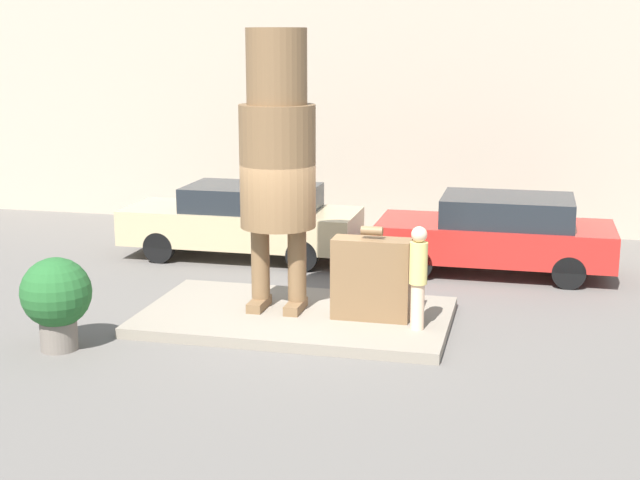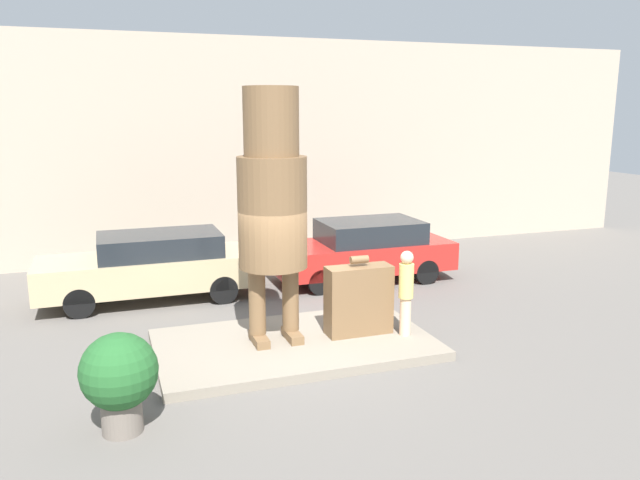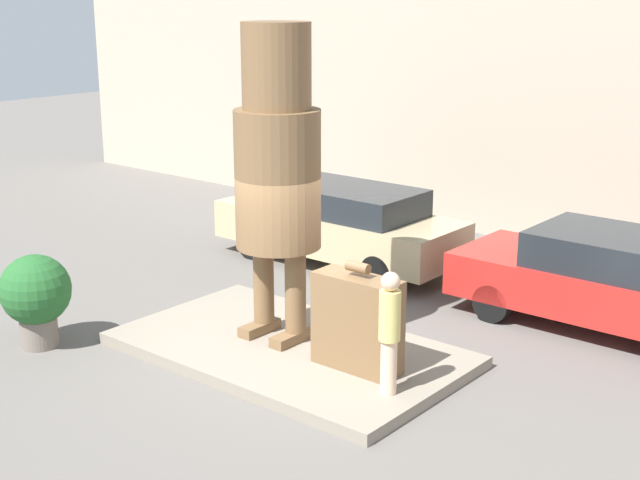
{
  "view_description": "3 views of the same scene",
  "coord_description": "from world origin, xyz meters",
  "px_view_note": "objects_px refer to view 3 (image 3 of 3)",
  "views": [
    {
      "loc": [
        3.52,
        -13.11,
        4.42
      ],
      "look_at": [
        0.33,
        0.28,
        1.3
      ],
      "focal_mm": 50.0,
      "sensor_mm": 36.0,
      "label": 1
    },
    {
      "loc": [
        -3.04,
        -10.07,
        4.21
      ],
      "look_at": [
        0.44,
        -0.12,
        1.99
      ],
      "focal_mm": 35.0,
      "sensor_mm": 36.0,
      "label": 2
    },
    {
      "loc": [
        7.76,
        -8.72,
        4.97
      ],
      "look_at": [
        0.66,
        -0.12,
        1.84
      ],
      "focal_mm": 50.0,
      "sensor_mm": 36.0,
      "label": 3
    }
  ],
  "objects_px": {
    "planter_pot": "(36,294)",
    "parked_car_tan": "(341,223)",
    "statue_figure": "(278,159)",
    "giant_suitcase": "(357,322)",
    "tourist": "(390,328)",
    "parked_car_red": "(606,278)"
  },
  "relations": [
    {
      "from": "planter_pot",
      "to": "parked_car_tan",
      "type": "bearing_deg",
      "value": 81.43
    },
    {
      "from": "statue_figure",
      "to": "giant_suitcase",
      "type": "height_order",
      "value": "statue_figure"
    },
    {
      "from": "parked_car_tan",
      "to": "tourist",
      "type": "bearing_deg",
      "value": 133.96
    },
    {
      "from": "tourist",
      "to": "parked_car_red",
      "type": "bearing_deg",
      "value": 76.86
    },
    {
      "from": "statue_figure",
      "to": "tourist",
      "type": "height_order",
      "value": "statue_figure"
    },
    {
      "from": "tourist",
      "to": "parked_car_tan",
      "type": "bearing_deg",
      "value": 133.96
    },
    {
      "from": "statue_figure",
      "to": "parked_car_red",
      "type": "distance_m",
      "value": 5.31
    },
    {
      "from": "tourist",
      "to": "parked_car_red",
      "type": "distance_m",
      "value": 4.36
    },
    {
      "from": "statue_figure",
      "to": "giant_suitcase",
      "type": "xyz_separation_m",
      "value": [
        1.54,
        -0.2,
        -1.94
      ]
    },
    {
      "from": "planter_pot",
      "to": "parked_car_red",
      "type": "bearing_deg",
      "value": 44.48
    },
    {
      "from": "parked_car_tan",
      "to": "statue_figure",
      "type": "bearing_deg",
      "value": 115.94
    },
    {
      "from": "parked_car_red",
      "to": "giant_suitcase",
      "type": "bearing_deg",
      "value": 65.58
    },
    {
      "from": "statue_figure",
      "to": "parked_car_red",
      "type": "relative_size",
      "value": 1.0
    },
    {
      "from": "statue_figure",
      "to": "parked_car_tan",
      "type": "bearing_deg",
      "value": 115.94
    },
    {
      "from": "parked_car_tan",
      "to": "parked_car_red",
      "type": "xyz_separation_m",
      "value": [
        5.1,
        -0.02,
        -0.01
      ]
    },
    {
      "from": "statue_figure",
      "to": "giant_suitcase",
      "type": "distance_m",
      "value": 2.49
    },
    {
      "from": "tourist",
      "to": "planter_pot",
      "type": "xyz_separation_m",
      "value": [
        -5.0,
        -1.64,
        -0.23
      ]
    },
    {
      "from": "planter_pot",
      "to": "giant_suitcase",
      "type": "bearing_deg",
      "value": 25.43
    },
    {
      "from": "statue_figure",
      "to": "parked_car_tan",
      "type": "relative_size",
      "value": 0.92
    },
    {
      "from": "parked_car_red",
      "to": "planter_pot",
      "type": "xyz_separation_m",
      "value": [
        -5.99,
        -5.88,
        0.0
      ]
    },
    {
      "from": "tourist",
      "to": "planter_pot",
      "type": "distance_m",
      "value": 5.27
    },
    {
      "from": "statue_figure",
      "to": "parked_car_tan",
      "type": "xyz_separation_m",
      "value": [
        -1.8,
        3.7,
        -1.94
      ]
    }
  ]
}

